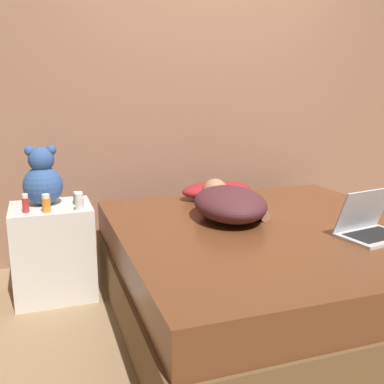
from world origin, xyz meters
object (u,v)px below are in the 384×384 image
(pillow, at_px, (216,190))
(laptop, at_px, (370,226))
(bottle_white, at_px, (79,202))
(bottle_orange, at_px, (46,203))
(teddy_bear, at_px, (43,179))
(bottle_blue, at_px, (76,197))
(bottle_red, at_px, (25,203))
(bottle_green, at_px, (79,198))
(person_lying, at_px, (229,202))

(pillow, height_order, laptop, laptop)
(bottle_white, bearing_deg, bottle_orange, 173.64)
(bottle_orange, bearing_deg, teddy_bear, 92.78)
(bottle_orange, relative_size, bottle_blue, 1.52)
(bottle_white, bearing_deg, teddy_bear, 132.63)
(bottle_red, height_order, bottle_blue, bottle_red)
(bottle_white, height_order, bottle_green, bottle_white)
(bottle_orange, xyz_separation_m, bottle_white, (0.18, -0.02, -0.00))
(laptop, distance_m, teddy_bear, 1.90)
(teddy_bear, height_order, bottle_green, teddy_bear)
(bottle_orange, bearing_deg, bottle_green, 32.10)
(person_lying, distance_m, bottle_green, 0.92)
(laptop, distance_m, bottle_green, 1.69)
(bottle_red, height_order, bottle_green, bottle_red)
(pillow, height_order, person_lying, person_lying)
(person_lying, relative_size, bottle_red, 7.09)
(bottle_orange, distance_m, bottle_white, 0.19)
(laptop, bearing_deg, pillow, 103.86)
(bottle_green, bearing_deg, bottle_white, -92.90)
(bottle_green, bearing_deg, teddy_bear, 160.85)
(pillow, distance_m, teddy_bear, 1.17)
(teddy_bear, bearing_deg, bottle_orange, -87.22)
(bottle_green, bearing_deg, bottle_red, -163.23)
(bottle_green, bearing_deg, person_lying, -22.52)
(bottle_red, relative_size, bottle_orange, 1.04)
(laptop, relative_size, bottle_orange, 3.60)
(bottle_red, distance_m, bottle_white, 0.30)
(pillow, relative_size, person_lying, 0.65)
(teddy_bear, bearing_deg, bottle_white, -47.37)
(person_lying, distance_m, bottle_red, 1.19)
(person_lying, xyz_separation_m, laptop, (0.56, -0.57, -0.04))
(laptop, relative_size, bottle_white, 3.84)
(bottle_white, relative_size, bottle_green, 1.27)
(bottle_red, height_order, bottle_orange, bottle_red)
(teddy_bear, bearing_deg, bottle_blue, -4.58)
(pillow, distance_m, person_lying, 0.48)
(pillow, relative_size, bottle_white, 5.08)
(person_lying, bearing_deg, bottle_green, 165.67)
(bottle_orange, xyz_separation_m, bottle_green, (0.19, 0.12, -0.01))
(laptop, height_order, bottle_green, laptop)
(bottle_green, bearing_deg, laptop, -33.31)
(pillow, xyz_separation_m, bottle_orange, (-1.15, -0.23, 0.06))
(pillow, bearing_deg, bottle_green, -173.38)
(laptop, bearing_deg, bottle_orange, 143.69)
(bottle_blue, bearing_deg, bottle_orange, -135.77)
(pillow, height_order, teddy_bear, teddy_bear)
(person_lying, relative_size, teddy_bear, 2.14)
(teddy_bear, relative_size, bottle_white, 3.66)
(person_lying, xyz_separation_m, bottle_orange, (-1.04, 0.23, 0.02))
(bottle_orange, distance_m, bottle_green, 0.23)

